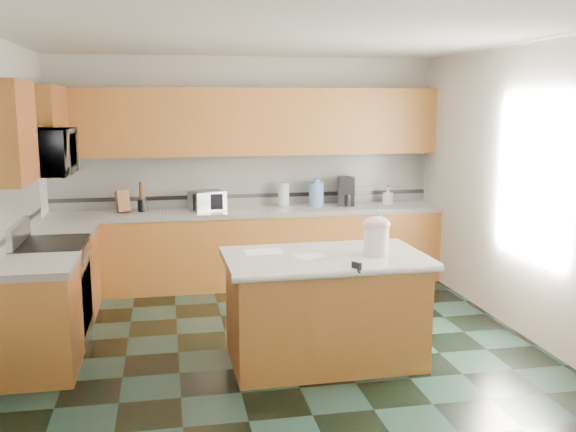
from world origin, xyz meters
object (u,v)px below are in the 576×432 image
object	(u,v)px
treat_jar	(376,242)
toaster_oven	(207,200)
coffee_maker	(346,191)
island_base	(324,312)
island_top	(325,258)
soap_bottle_island	(380,232)
knife_block	(123,202)

from	to	relation	value
treat_jar	toaster_oven	world-z (taller)	toaster_oven
toaster_oven	coffee_maker	size ratio (longest dim) A/B	1.11
island_base	island_top	size ratio (longest dim) A/B	0.94
soap_bottle_island	toaster_oven	world-z (taller)	soap_bottle_island
knife_block	coffee_maker	xyz separation A→B (m)	(2.66, 0.03, 0.05)
island_base	treat_jar	xyz separation A→B (m)	(0.42, -0.06, 0.60)
soap_bottle_island	coffee_maker	world-z (taller)	coffee_maker
island_top	toaster_oven	bearing A→B (deg)	107.11
treat_jar	knife_block	world-z (taller)	knife_block
island_base	toaster_oven	bearing A→B (deg)	107.11
treat_jar	coffee_maker	world-z (taller)	coffee_maker
soap_bottle_island	toaster_oven	distance (m)	2.75
island_top	knife_block	xyz separation A→B (m)	(-1.77, 2.46, 0.15)
island_top	knife_block	world-z (taller)	knife_block
treat_jar	soap_bottle_island	xyz separation A→B (m)	(0.07, 0.10, 0.06)
island_base	toaster_oven	xyz separation A→B (m)	(-0.80, 2.46, 0.60)
island_top	treat_jar	xyz separation A→B (m)	(0.42, -0.06, 0.14)
treat_jar	coffee_maker	distance (m)	2.60
island_base	soap_bottle_island	bearing A→B (deg)	2.74
treat_jar	coffee_maker	size ratio (longest dim) A/B	0.63
soap_bottle_island	island_base	bearing A→B (deg)	-178.17
soap_bottle_island	coffee_maker	bearing A→B (deg)	78.76
island_base	treat_jar	distance (m)	0.73
treat_jar	knife_block	xyz separation A→B (m)	(-2.18, 2.53, 0.02)
island_base	soap_bottle_island	xyz separation A→B (m)	(0.49, 0.03, 0.66)
knife_block	toaster_oven	xyz separation A→B (m)	(0.96, 0.00, -0.01)
knife_block	coffee_maker	size ratio (longest dim) A/B	0.72
soap_bottle_island	treat_jar	bearing A→B (deg)	-127.18
island_base	toaster_oven	world-z (taller)	toaster_oven
treat_jar	soap_bottle_island	distance (m)	0.13
soap_bottle_island	knife_block	xyz separation A→B (m)	(-2.25, 2.43, -0.05)
knife_block	toaster_oven	distance (m)	0.96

